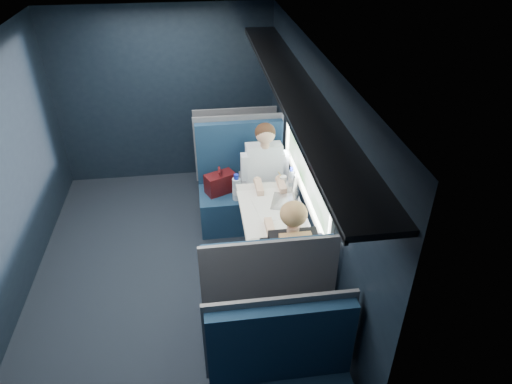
{
  "coord_description": "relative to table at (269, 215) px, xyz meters",
  "views": [
    {
      "loc": [
        0.41,
        -3.63,
        3.31
      ],
      "look_at": [
        0.9,
        0.0,
        0.95
      ],
      "focal_mm": 32.0,
      "sensor_mm": 36.0,
      "label": 1
    }
  ],
  "objects": [
    {
      "name": "laptop",
      "position": [
        0.22,
        0.09,
        0.14
      ],
      "size": [
        0.33,
        0.37,
        0.24
      ],
      "color": "silver",
      "rests_on": "table"
    },
    {
      "name": "seat_row_front",
      "position": [
        -0.18,
        1.8,
        -0.25
      ],
      "size": [
        1.04,
        0.51,
        1.16
      ],
      "color": "#0D233D",
      "rests_on": "ground"
    },
    {
      "name": "seat_bay_near",
      "position": [
        -0.19,
        0.87,
        -0.24
      ],
      "size": [
        1.04,
        0.62,
        1.26
      ],
      "color": "#0D233D",
      "rests_on": "ground"
    },
    {
      "name": "seat_bay_far",
      "position": [
        -0.18,
        -0.87,
        -0.25
      ],
      "size": [
        1.04,
        0.62,
        1.26
      ],
      "color": "#0D233D",
      "rests_on": "ground"
    },
    {
      "name": "ground",
      "position": [
        -1.03,
        0.0,
        -0.67
      ],
      "size": [
        2.8,
        4.2,
        0.01
      ],
      "primitive_type": "cube",
      "color": "black"
    },
    {
      "name": "man",
      "position": [
        0.07,
        0.7,
        0.06
      ],
      "size": [
        0.53,
        0.56,
        1.32
      ],
      "color": "black",
      "rests_on": "ground"
    },
    {
      "name": "room_shell",
      "position": [
        -1.01,
        0.0,
        0.81
      ],
      "size": [
        3.0,
        4.4,
        2.4
      ],
      "color": "black",
      "rests_on": "ground"
    },
    {
      "name": "bottle_small",
      "position": [
        0.3,
        0.4,
        0.17
      ],
      "size": [
        0.06,
        0.06,
        0.22
      ],
      "color": "silver",
      "rests_on": "table"
    },
    {
      "name": "woman",
      "position": [
        0.07,
        -0.71,
        0.06
      ],
      "size": [
        0.53,
        0.56,
        1.32
      ],
      "color": "black",
      "rests_on": "ground"
    },
    {
      "name": "cup",
      "position": [
        0.22,
        0.44,
        0.12
      ],
      "size": [
        0.07,
        0.07,
        0.09
      ],
      "primitive_type": "cylinder",
      "color": "white",
      "rests_on": "table"
    },
    {
      "name": "table",
      "position": [
        0.0,
        0.0,
        0.0
      ],
      "size": [
        0.62,
        1.0,
        0.74
      ],
      "color": "#54565E",
      "rests_on": "ground"
    },
    {
      "name": "papers",
      "position": [
        -0.0,
        -0.04,
        0.08
      ],
      "size": [
        0.57,
        0.82,
        0.01
      ],
      "primitive_type": "cube",
      "rotation": [
        0.0,
        0.0,
        0.02
      ],
      "color": "white",
      "rests_on": "table"
    }
  ]
}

